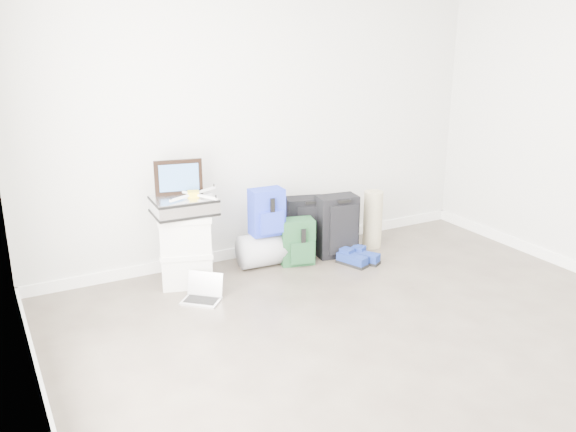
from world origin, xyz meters
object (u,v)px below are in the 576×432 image
large_suitcase (305,225)px  carry_on (337,226)px  duffel_bag (266,249)px  boxes_stack (186,249)px  briefcase (184,206)px  laptop (203,294)px

large_suitcase → carry_on: size_ratio=0.93×
duffel_bag → large_suitcase: large_suitcase is taller
carry_on → boxes_stack: bearing=-174.0°
duffel_bag → carry_on: size_ratio=0.85×
boxes_stack → carry_on: size_ratio=1.05×
briefcase → carry_on: bearing=0.8°
boxes_stack → carry_on: 1.48m
briefcase → boxes_stack: bearing=0.0°
duffel_bag → boxes_stack: bearing=-172.0°
carry_on → laptop: size_ratio=1.63×
boxes_stack → carry_on: bearing=16.1°
large_suitcase → carry_on: bearing=-28.5°
laptop → carry_on: bearing=54.4°
carry_on → duffel_bag: bearing=179.5°
laptop → duffel_bag: bearing=70.8°
boxes_stack → duffel_bag: size_ratio=1.24×
boxes_stack → carry_on: (1.48, -0.05, -0.02)m
duffel_bag → large_suitcase: bearing=17.6°
boxes_stack → large_suitcase: bearing=25.7°
carry_on → briefcase: bearing=-174.0°
carry_on → laptop: bearing=-159.9°
duffel_bag → laptop: 0.89m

